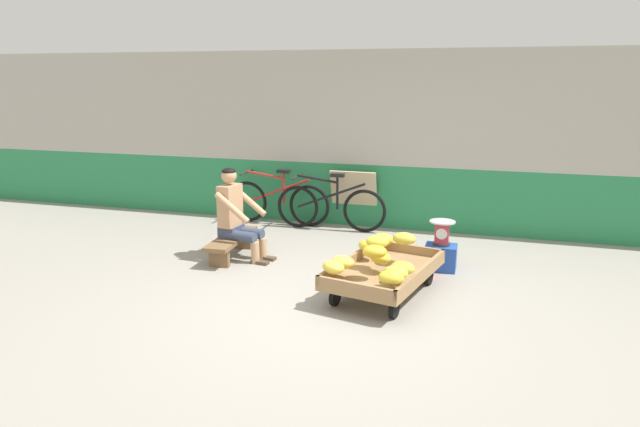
# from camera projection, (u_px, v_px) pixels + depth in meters

# --- Properties ---
(ground_plane) EXTENTS (80.00, 80.00, 0.00)m
(ground_plane) POSITION_uv_depth(u_px,v_px,m) (317.00, 310.00, 5.52)
(ground_plane) COLOR gray
(back_wall) EXTENTS (16.00, 0.30, 2.61)m
(back_wall) POSITION_uv_depth(u_px,v_px,m) (383.00, 140.00, 8.37)
(back_wall) COLOR #287F4C
(back_wall) RESTS_ON ground
(banana_cart) EXTENTS (1.13, 1.59, 0.36)m
(banana_cart) POSITION_uv_depth(u_px,v_px,m) (384.00, 273.00, 5.86)
(banana_cart) COLOR #99754C
(banana_cart) RESTS_ON ground
(banana_pile) EXTENTS (0.93, 1.44, 0.26)m
(banana_pile) POSITION_uv_depth(u_px,v_px,m) (380.00, 254.00, 5.73)
(banana_pile) COLOR yellow
(banana_pile) RESTS_ON banana_cart
(low_bench) EXTENTS (0.36, 1.11, 0.27)m
(low_bench) POSITION_uv_depth(u_px,v_px,m) (232.00, 242.00, 7.09)
(low_bench) COLOR brown
(low_bench) RESTS_ON ground
(vendor_seated) EXTENTS (0.71, 0.54, 1.14)m
(vendor_seated) POSITION_uv_depth(u_px,v_px,m) (236.00, 214.00, 6.97)
(vendor_seated) COLOR tan
(vendor_seated) RESTS_ON ground
(plastic_crate) EXTENTS (0.36, 0.28, 0.30)m
(plastic_crate) POSITION_uv_depth(u_px,v_px,m) (441.00, 257.00, 6.65)
(plastic_crate) COLOR #234CA8
(plastic_crate) RESTS_ON ground
(weighing_scale) EXTENTS (0.30, 0.30, 0.29)m
(weighing_scale) POSITION_uv_depth(u_px,v_px,m) (442.00, 233.00, 6.57)
(weighing_scale) COLOR #28282D
(weighing_scale) RESTS_ON plastic_crate
(bicycle_near_left) EXTENTS (1.66, 0.48, 0.86)m
(bicycle_near_left) POSITION_uv_depth(u_px,v_px,m) (278.00, 202.00, 8.67)
(bicycle_near_left) COLOR black
(bicycle_near_left) RESTS_ON ground
(bicycle_far_left) EXTENTS (1.66, 0.48, 0.86)m
(bicycle_far_left) POSITION_uv_depth(u_px,v_px,m) (330.00, 207.00, 8.33)
(bicycle_far_left) COLOR black
(bicycle_far_left) RESTS_ON ground
(sign_board) EXTENTS (0.70, 0.29, 0.87)m
(sign_board) POSITION_uv_depth(u_px,v_px,m) (354.00, 198.00, 8.53)
(sign_board) COLOR #C6B289
(sign_board) RESTS_ON ground
(shopping_bag) EXTENTS (0.18, 0.12, 0.24)m
(shopping_bag) POSITION_uv_depth(u_px,v_px,m) (426.00, 267.00, 6.39)
(shopping_bag) COLOR #D13D4C
(shopping_bag) RESTS_ON ground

